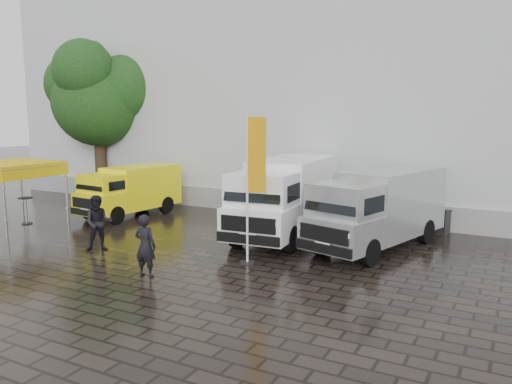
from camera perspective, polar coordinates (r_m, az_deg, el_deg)
ground at (r=15.01m, az=-0.26°, el=-8.90°), size 120.00×120.00×0.00m
exhibition_hall at (r=29.03m, az=18.89°, el=11.15°), size 44.00×16.00×12.00m
hall_plinth at (r=21.48m, az=14.67°, el=-2.41°), size 44.00×0.15×1.00m
van_yellow at (r=23.32m, az=-14.22°, el=0.01°), size 2.35×5.01×2.24m
van_white at (r=18.80m, az=3.31°, el=-0.77°), size 2.74×6.83×2.89m
van_silver at (r=17.56m, az=13.74°, el=-2.05°), size 3.65×6.50×2.68m
canopy_tent at (r=22.78m, az=-26.27°, el=2.62°), size 3.12×3.12×2.65m
flagpole at (r=15.05m, az=-0.41°, el=1.30°), size 0.88×0.50×4.69m
tree at (r=29.02m, az=-17.57°, el=10.46°), size 4.88×4.88×8.76m
cocktail_table at (r=23.23m, az=-24.78°, el=-1.95°), size 0.60×0.60×1.13m
wheelie_bin at (r=20.65m, az=20.41°, el=-3.19°), size 0.70×0.70×0.95m
person_front at (r=14.50m, az=-12.54°, el=-6.02°), size 0.70×0.50×1.82m
person_tent at (r=17.73m, az=-17.55°, el=-3.39°), size 1.17×1.15×1.90m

